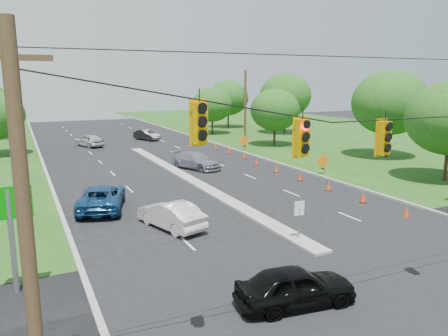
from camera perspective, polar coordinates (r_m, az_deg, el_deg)
ground at (r=17.86m, az=21.13°, el=-15.20°), size 160.00×160.00×0.00m
cross_street at (r=17.86m, az=21.13°, el=-15.20°), size 160.00×14.00×0.02m
curb_left at (r=41.52m, az=-22.33°, el=-0.29°), size 0.25×110.00×0.16m
curb_right at (r=46.98m, az=3.02°, el=1.82°), size 0.25×110.00×0.16m
median at (r=34.80m, az=-4.60°, el=-1.57°), size 1.00×34.00×0.18m
median_sign at (r=21.52m, az=9.79°, el=-5.82°), size 0.55×0.06×2.05m
signal_span at (r=15.65m, az=24.93°, el=0.04°), size 25.60×0.32×9.00m
utility_pole_far_left at (r=40.88m, az=-26.17°, el=5.62°), size 0.28×0.28×9.00m
utility_pole_far_right at (r=51.98m, az=2.78°, el=7.73°), size 0.28×0.28×9.00m
cone_1 at (r=27.28m, az=22.74°, el=-5.31°), size 0.32×0.32×0.70m
cone_2 at (r=29.62m, az=17.72°, el=-3.69°), size 0.32×0.32×0.70m
cone_3 at (r=32.17m, az=13.49°, el=-2.29°), size 0.32×0.32×0.70m
cone_4 at (r=34.88m, az=9.90°, el=-1.09°), size 0.32×0.32×0.70m
cone_5 at (r=37.72m, az=6.85°, el=-0.06°), size 0.32×0.32×0.70m
cone_6 at (r=40.67m, az=4.23°, el=0.82°), size 0.32×0.32×0.70m
cone_7 at (r=43.97m, az=2.66°, el=1.63°), size 0.32×0.32×0.70m
cone_8 at (r=47.05m, az=0.65°, el=2.28°), size 0.32×0.32×0.70m
cone_9 at (r=50.18m, az=-1.10°, el=2.85°), size 0.32×0.32×0.70m
work_sign_1 at (r=37.27m, az=12.79°, el=0.76°), size 1.27×0.58×1.37m
work_sign_2 at (r=48.89m, az=2.64°, el=3.49°), size 1.27×0.58×1.37m
tree_8 at (r=47.24m, az=20.86°, el=7.96°), size 7.56×7.56×8.82m
tree_9 at (r=52.88m, az=6.67°, el=7.55°), size 5.88×5.88×6.86m
tree_10 at (r=65.54m, az=8.03°, el=9.32°), size 7.56×7.56×8.82m
tree_11 at (r=73.16m, az=0.56°, el=9.14°), size 6.72×6.72×7.84m
tree_12 at (r=64.32m, az=-1.55°, el=8.28°), size 5.88×5.88×6.86m
black_sedan at (r=15.90m, az=9.31°, el=-15.04°), size 4.44×2.21×1.45m
white_sedan at (r=23.58m, az=-6.94°, el=-6.08°), size 2.76×4.68×1.46m
blue_pickup at (r=27.70m, az=-15.69°, el=-3.70°), size 3.98×6.00×1.53m
silver_car_far at (r=39.13m, az=-3.72°, el=1.00°), size 3.93×5.55×1.49m
silver_car_oncoming at (r=54.59m, az=-17.17°, el=3.46°), size 3.26×4.75×1.50m
dark_car_receding at (r=58.89m, az=-10.06°, el=4.27°), size 2.91×4.43×1.38m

